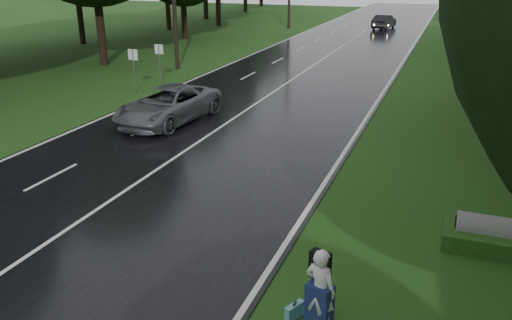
% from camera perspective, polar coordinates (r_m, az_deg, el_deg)
% --- Properties ---
extents(ground, '(160.00, 160.00, 0.00)m').
position_cam_1_polar(ground, '(15.48, -18.46, -6.19)').
color(ground, '#214715').
rests_on(ground, ground).
extents(road, '(12.00, 140.00, 0.04)m').
position_cam_1_polar(road, '(32.49, 4.12, 8.96)').
color(road, black).
rests_on(road, ground).
extents(lane_center, '(0.12, 140.00, 0.01)m').
position_cam_1_polar(lane_center, '(32.49, 4.12, 9.01)').
color(lane_center, silver).
rests_on(lane_center, road).
extents(grey_car, '(3.25, 5.98, 1.59)m').
position_cam_1_polar(grey_car, '(23.62, -9.77, 6.12)').
color(grey_car, '#56585B').
rests_on(grey_car, road).
extents(far_car, '(2.26, 4.75, 1.50)m').
position_cam_1_polar(far_car, '(60.58, 14.13, 14.77)').
color(far_car, black).
rests_on(far_car, road).
extents(hitchhiker, '(0.76, 0.72, 1.80)m').
position_cam_1_polar(hitchhiker, '(10.33, 7.15, -14.44)').
color(hitchhiker, silver).
rests_on(hitchhiker, ground).
extents(suitcase, '(0.32, 0.49, 0.34)m').
position_cam_1_polar(suitcase, '(10.91, 4.32, -16.49)').
color(suitcase, teal).
rests_on(suitcase, ground).
extents(culvert, '(1.60, 0.80, 0.80)m').
position_cam_1_polar(culvert, '(14.70, 24.33, -8.57)').
color(culvert, slate).
rests_on(culvert, ground).
extents(utility_pole_mid, '(1.80, 0.28, 10.42)m').
position_cam_1_polar(utility_pole_mid, '(36.29, -8.76, 10.02)').
color(utility_pole_mid, black).
rests_on(utility_pole_mid, ground).
extents(utility_pole_far, '(1.80, 0.28, 9.74)m').
position_cam_1_polar(utility_pole_far, '(59.45, 3.66, 14.46)').
color(utility_pole_far, black).
rests_on(utility_pole_far, ground).
extents(road_sign_a, '(0.59, 0.10, 2.45)m').
position_cam_1_polar(road_sign_a, '(29.76, -13.25, 7.29)').
color(road_sign_a, white).
rests_on(road_sign_a, ground).
extents(road_sign_b, '(0.56, 0.10, 2.34)m').
position_cam_1_polar(road_sign_b, '(31.98, -10.55, 8.43)').
color(road_sign_b, white).
rests_on(road_sign_b, ground).
extents(tree_left_d, '(10.05, 10.05, 15.70)m').
position_cam_1_polar(tree_left_d, '(39.00, -16.57, 10.17)').
color(tree_left_d, black).
rests_on(tree_left_d, ground).
extents(tree_left_e, '(7.97, 7.97, 12.45)m').
position_cam_1_polar(tree_left_e, '(51.37, -7.93, 13.27)').
color(tree_left_e, black).
rests_on(tree_left_e, ground).
extents(tree_left_f, '(9.11, 9.11, 14.24)m').
position_cam_1_polar(tree_left_f, '(62.14, -4.18, 14.73)').
color(tree_left_f, black).
rests_on(tree_left_f, ground).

